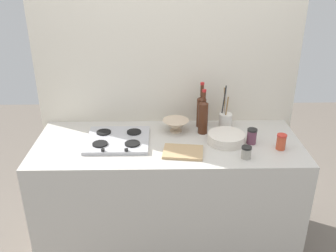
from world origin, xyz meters
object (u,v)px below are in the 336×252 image
Objects in this scene: plate_stack at (226,138)px; condiment_jar_spare at (246,152)px; stovetop_hob at (118,140)px; condiment_jar_front at (252,136)px; cutting_board at (183,152)px; mixing_bowl at (176,125)px; wine_bottle_leftmost at (203,116)px; condiment_jar_rear at (281,142)px; wine_bottle_mid_left at (201,110)px; utensil_crock at (225,120)px.

plate_stack is 0.23m from condiment_jar_spare.
condiment_jar_front reaches higher than stovetop_hob.
cutting_board is (-0.47, -0.13, -0.04)m from condiment_jar_front.
mixing_bowl reaches higher than cutting_board.
stovetop_hob is 0.61m from wine_bottle_leftmost.
plate_stack is 0.33m from cutting_board.
wine_bottle_leftmost is 3.11× the size of condiment_jar_rear.
wine_bottle_mid_left is at bearing 24.64° from mixing_bowl.
plate_stack is 0.17m from condiment_jar_front.
wine_bottle_leftmost is 0.55m from condiment_jar_rear.
condiment_jar_spare is at bearing -9.84° from cutting_board.
condiment_jar_front reaches higher than condiment_jar_spare.
cutting_board is at bearing -110.55° from wine_bottle_mid_left.
stovetop_hob is at bearing -157.85° from wine_bottle_mid_left.
wine_bottle_mid_left reaches higher than mixing_bowl.
wine_bottle_leftmost is 0.21m from mixing_bowl.
wine_bottle_leftmost is 1.71× the size of mixing_bowl.
condiment_jar_spare reaches higher than plate_stack.
plate_stack is 1.35× the size of mixing_bowl.
mixing_bowl is at bearing 158.86° from condiment_jar_front.
mixing_bowl is (0.40, 0.15, 0.03)m from stovetop_hob.
mixing_bowl is 1.82× the size of condiment_jar_rear.
stovetop_hob is at bearing 173.35° from condiment_jar_rear.
wine_bottle_mid_left is 0.43m from condiment_jar_front.
wine_bottle_mid_left is 1.78× the size of mixing_bowl.
wine_bottle_leftmost is 3.10× the size of condiment_jar_front.
condiment_jar_front is 0.19m from condiment_jar_rear.
condiment_jar_rear is at bearing -36.89° from wine_bottle_mid_left.
condiment_jar_front is 1.01× the size of condiment_jar_rear.
utensil_crock is (0.17, 0.08, -0.07)m from wine_bottle_leftmost.
condiment_jar_rear reaches higher than plate_stack.
cutting_board is at bearing -21.44° from stovetop_hob.
condiment_jar_front is 0.41× the size of cutting_board.
wine_bottle_mid_left is at bearing 22.15° from stovetop_hob.
mixing_bowl reaches higher than stovetop_hob.
stovetop_hob is 4.06× the size of condiment_jar_rear.
wine_bottle_mid_left is at bearing 118.73° from plate_stack.
wine_bottle_mid_left is 0.54m from condiment_jar_spare.
condiment_jar_rear is (0.49, -0.36, -0.08)m from wine_bottle_mid_left.
mixing_bowl is 0.37m from utensil_crock.
condiment_jar_spare reaches higher than cutting_board.
condiment_jar_spare is (0.09, -0.21, 0.01)m from plate_stack.
stovetop_hob is 0.43m from mixing_bowl.
cutting_board is at bearing -175.94° from condiment_jar_rear.
plate_stack is at bearing -61.27° from wine_bottle_mid_left.
condiment_jar_front is at bearing 15.56° from cutting_board.
wine_bottle_mid_left is 1.33× the size of cutting_board.
wine_bottle_mid_left reaches higher than condiment_jar_spare.
cutting_board is at bearing -164.44° from condiment_jar_front.
plate_stack is at bearing 113.07° from condiment_jar_spare.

